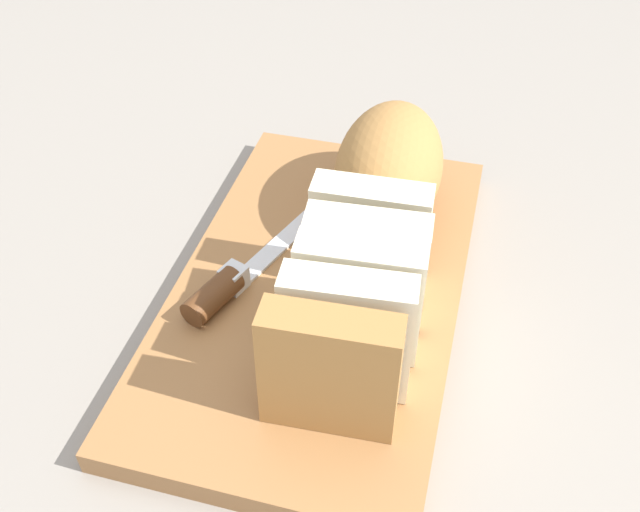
% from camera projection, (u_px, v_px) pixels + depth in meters
% --- Properties ---
extents(ground_plane, '(3.00, 3.00, 0.00)m').
position_uv_depth(ground_plane, '(320.00, 299.00, 0.65)').
color(ground_plane, gray).
extents(cutting_board, '(0.43, 0.26, 0.02)m').
position_uv_depth(cutting_board, '(320.00, 290.00, 0.64)').
color(cutting_board, '#9E6B3D').
rests_on(cutting_board, ground_plane).
extents(bread_loaf, '(0.34, 0.10, 0.10)m').
position_uv_depth(bread_loaf, '(375.00, 222.00, 0.61)').
color(bread_loaf, '#A8753D').
rests_on(bread_loaf, cutting_board).
extents(bread_knife, '(0.24, 0.11, 0.02)m').
position_uv_depth(bread_knife, '(236.00, 277.00, 0.62)').
color(bread_knife, silver).
rests_on(bread_knife, cutting_board).
extents(crumb_near_knife, '(0.01, 0.01, 0.01)m').
position_uv_depth(crumb_near_knife, '(372.00, 269.00, 0.64)').
color(crumb_near_knife, '#996633').
rests_on(crumb_near_knife, cutting_board).
extents(crumb_near_loaf, '(0.01, 0.01, 0.01)m').
position_uv_depth(crumb_near_loaf, '(305.00, 306.00, 0.61)').
color(crumb_near_loaf, '#996633').
rests_on(crumb_near_loaf, cutting_board).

